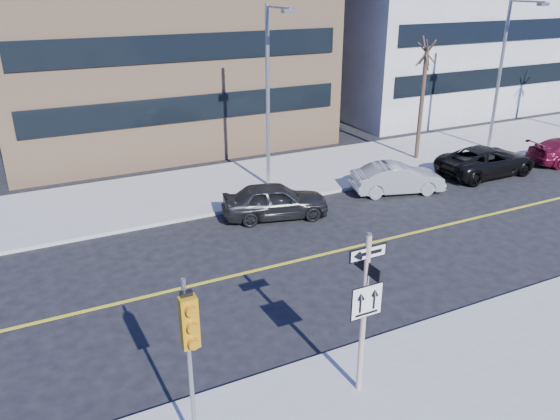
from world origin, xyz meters
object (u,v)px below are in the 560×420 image
parked_car_c (487,161)px  streetlight_a (270,87)px  sign_pole (365,306)px  streetlight_b (504,66)px  traffic_signal (190,336)px  street_tree_west (426,56)px  parked_car_a (275,201)px  parked_car_b (398,178)px

parked_car_c → streetlight_a: bearing=74.6°
streetlight_a → parked_car_c: bearing=-15.2°
sign_pole → streetlight_b: (18.00, 13.27, 2.32)m
traffic_signal → parked_car_c: (18.59, 10.55, -2.31)m
parked_car_c → streetlight_a: streetlight_a is taller
parked_car_c → street_tree_west: bearing=24.7°
parked_car_a → streetlight_a: (1.21, 2.99, 4.02)m
parked_car_c → parked_car_b: bearing=90.5°
streetlight_a → streetlight_b: same height
sign_pole → street_tree_west: bearing=46.7°
streetlight_a → street_tree_west: 9.05m
parked_car_a → streetlight_b: streetlight_b is taller
street_tree_west → parked_car_a: bearing=-160.9°
streetlight_b → street_tree_west: 5.09m
traffic_signal → parked_car_a: bearing=56.9°
parked_car_a → parked_car_b: 6.23m
sign_pole → traffic_signal: bearing=-177.9°
streetlight_a → street_tree_west: streetlight_a is taller
parked_car_a → streetlight_a: 5.16m
parked_car_b → streetlight_a: bearing=75.3°
parked_car_a → sign_pole: bearing=179.0°
sign_pole → parked_car_c: size_ratio=0.78×
sign_pole → streetlight_a: 14.05m
parked_car_a → street_tree_west: size_ratio=0.68×
parked_car_b → street_tree_west: street_tree_west is taller
streetlight_a → streetlight_b: size_ratio=1.00×
traffic_signal → parked_car_c: 21.49m
parked_car_b → street_tree_west: 7.17m
parked_car_c → streetlight_b: streetlight_b is taller
streetlight_b → parked_car_c: bearing=-139.9°
parked_car_c → streetlight_b: size_ratio=0.65×
traffic_signal → parked_car_b: 16.87m
parked_car_a → streetlight_a: bearing=-7.9°
parked_car_b → streetlight_b: 10.29m
parked_car_c → streetlight_b: 6.01m
parked_car_c → streetlight_a: 11.69m
sign_pole → streetlight_a: size_ratio=0.51×
streetlight_b → parked_car_b: bearing=-161.9°
traffic_signal → streetlight_b: size_ratio=0.50×
parked_car_a → streetlight_b: size_ratio=0.54×
traffic_signal → streetlight_b: streetlight_b is taller
traffic_signal → streetlight_a: (8.00, 13.42, 1.73)m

